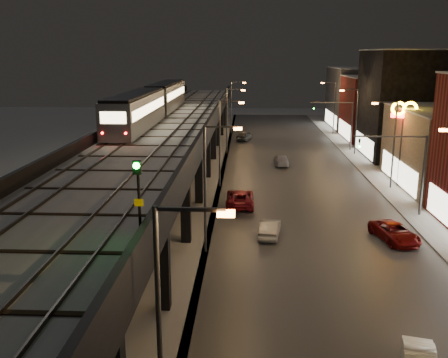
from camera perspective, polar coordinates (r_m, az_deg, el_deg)
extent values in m
cube|color=#46474D|center=(56.49, 8.07, 0.10)|extent=(17.00, 120.00, 0.06)
cube|color=#9FA1A8|center=(58.29, 17.91, 0.03)|extent=(4.00, 120.00, 0.14)
cube|color=#9FA1A8|center=(56.82, -5.61, 0.26)|extent=(11.00, 120.00, 0.06)
cube|color=black|center=(52.79, -6.22, 5.57)|extent=(9.00, 100.00, 1.00)
cube|color=black|center=(18.69, -24.19, -13.93)|extent=(8.00, 0.60, 0.50)
cube|color=black|center=(29.37, -21.53, -8.72)|extent=(0.70, 0.70, 5.30)
cube|color=black|center=(27.25, -6.98, -9.58)|extent=(0.70, 0.70, 5.30)
cube|color=black|center=(27.22, -14.86, -4.36)|extent=(8.00, 0.60, 0.50)
cube|color=black|center=(38.14, -15.51, -3.04)|extent=(0.70, 0.70, 5.30)
cube|color=black|center=(36.53, -4.40, -3.30)|extent=(0.70, 0.70, 5.30)
cube|color=black|center=(36.50, -10.24, 0.57)|extent=(8.00, 0.60, 0.50)
cube|color=black|center=(47.39, -11.83, 0.49)|extent=(0.70, 0.70, 5.30)
cube|color=black|center=(46.11, -2.89, 0.40)|extent=(0.70, 0.70, 5.30)
cube|color=black|center=(46.09, -7.52, 3.47)|extent=(8.00, 0.60, 0.50)
cube|color=black|center=(56.90, -9.37, 2.86)|extent=(0.70, 0.70, 5.30)
cube|color=black|center=(55.84, -1.91, 2.83)|extent=(0.70, 0.70, 5.30)
cube|color=black|center=(55.82, -5.73, 5.37)|extent=(8.00, 0.60, 0.50)
cube|color=black|center=(66.56, -7.60, 4.54)|extent=(0.70, 0.70, 5.30)
cube|color=black|center=(65.65, -1.21, 4.53)|extent=(0.70, 0.70, 5.30)
cube|color=black|center=(65.63, -4.47, 6.70)|extent=(8.00, 0.60, 0.50)
cube|color=black|center=(76.30, -6.28, 5.79)|extent=(0.70, 0.70, 5.30)
cube|color=black|center=(75.51, -0.70, 5.79)|extent=(0.70, 0.70, 5.30)
cube|color=black|center=(75.49, -3.53, 7.68)|extent=(8.00, 0.60, 0.50)
cube|color=black|center=(86.10, -5.26, 6.76)|extent=(0.70, 0.70, 5.30)
cube|color=black|center=(85.40, -0.30, 6.76)|extent=(0.70, 0.70, 5.30)
cube|color=black|center=(85.39, -2.81, 8.43)|extent=(8.00, 0.60, 0.50)
cube|color=black|center=(95.94, -4.44, 7.52)|extent=(0.70, 0.70, 5.30)
cube|color=black|center=(95.31, 0.01, 7.52)|extent=(0.70, 0.70, 5.30)
cube|color=black|center=(95.30, -2.24, 9.02)|extent=(8.00, 0.60, 0.50)
cube|color=#B2B7C1|center=(52.71, -6.24, 6.19)|extent=(8.40, 100.00, 0.16)
cube|color=#332D28|center=(53.28, -9.69, 6.33)|extent=(0.08, 98.00, 0.16)
cube|color=#332D28|center=(52.99, -8.16, 6.35)|extent=(0.08, 98.00, 0.16)
cube|color=#332D28|center=(52.51, -4.85, 6.37)|extent=(0.08, 98.00, 0.16)
cube|color=#332D28|center=(52.34, -3.28, 6.37)|extent=(0.08, 98.00, 0.16)
cube|color=black|center=(24.12, -17.16, -3.56)|extent=(7.80, 0.24, 0.06)
cube|color=black|center=(39.09, -9.37, 3.51)|extent=(7.80, 0.24, 0.06)
cube|color=black|center=(54.65, -5.92, 6.60)|extent=(7.80, 0.24, 0.06)
cube|color=black|center=(70.41, -3.99, 8.30)|extent=(7.80, 0.24, 0.06)
cube|color=black|center=(86.26, -2.76, 9.38)|extent=(7.80, 0.24, 0.06)
cube|color=black|center=(52.15, -1.49, 6.71)|extent=(0.30, 100.00, 1.10)
cube|color=black|center=(53.49, -10.89, 6.65)|extent=(0.30, 100.00, 1.10)
cube|color=#EBE7C8|center=(55.26, 19.26, 0.80)|extent=(0.10, 12.00, 2.40)
cube|color=black|center=(71.34, 20.74, 7.92)|extent=(12.00, 13.00, 14.00)
cube|color=#EBE7C8|center=(70.43, 15.67, 3.80)|extent=(0.10, 10.40, 2.40)
cube|color=#B2B7C1|center=(71.04, 21.25, 13.60)|extent=(12.20, 13.20, 0.16)
cube|color=maroon|center=(84.90, 17.77, 7.65)|extent=(12.00, 12.00, 10.00)
cube|color=#EBE7C8|center=(83.96, 13.59, 5.51)|extent=(0.10, 9.60, 2.40)
cube|color=#B2B7C1|center=(84.54, 18.03, 11.06)|extent=(12.20, 12.20, 0.16)
cube|color=#3C3D40|center=(98.39, 15.72, 8.88)|extent=(12.00, 16.00, 11.00)
cube|color=#EBE7C8|center=(97.62, 12.09, 6.75)|extent=(0.10, 12.80, 2.40)
cube|color=#B2B7C1|center=(98.09, 15.94, 12.12)|extent=(12.20, 16.20, 0.16)
cylinder|color=#38383A|center=(17.39, -7.40, -17.37)|extent=(0.18, 0.18, 9.00)
cube|color=#38383A|center=(15.40, -3.87, -3.48)|extent=(2.20, 0.12, 0.12)
cube|color=orange|center=(15.36, 0.23, -3.97)|extent=(0.55, 0.28, 0.18)
cylinder|color=#38383A|center=(33.93, -2.18, -1.38)|extent=(0.18, 0.18, 9.00)
cube|color=#38383A|center=(32.96, -0.34, 5.99)|extent=(2.20, 0.12, 0.12)
cube|color=orange|center=(32.94, 1.58, 5.77)|extent=(0.55, 0.28, 0.18)
cube|color=orange|center=(35.29, 23.82, 5.14)|extent=(0.55, 0.28, 0.18)
cylinder|color=#38383A|center=(51.46, -0.50, 3.97)|extent=(0.18, 0.18, 9.00)
cube|color=#38383A|center=(50.83, 0.74, 8.84)|extent=(2.20, 0.12, 0.12)
cube|color=orange|center=(50.81, 2.00, 8.70)|extent=(0.55, 0.28, 0.18)
cylinder|color=#38383A|center=(53.50, 18.83, 3.60)|extent=(0.18, 0.18, 9.00)
cube|color=#38383A|center=(52.63, 18.05, 8.34)|extent=(2.20, 0.12, 0.12)
cube|color=orange|center=(52.37, 16.87, 8.27)|extent=(0.55, 0.28, 0.18)
cylinder|color=#38383A|center=(69.24, 0.33, 6.58)|extent=(0.18, 0.18, 9.00)
cube|color=#38383A|center=(68.76, 1.27, 10.21)|extent=(2.20, 0.12, 0.12)
cube|color=orange|center=(68.75, 2.20, 10.10)|extent=(0.55, 0.28, 0.18)
cylinder|color=#38383A|center=(70.76, 14.90, 6.27)|extent=(0.18, 0.18, 9.00)
cube|color=#38383A|center=(70.11, 14.23, 9.87)|extent=(2.20, 0.12, 0.12)
cube|color=orange|center=(69.91, 13.33, 9.81)|extent=(0.55, 0.28, 0.18)
cylinder|color=#38383A|center=(87.10, 0.83, 8.12)|extent=(0.18, 0.18, 9.00)
cube|color=#38383A|center=(86.73, 1.58, 11.01)|extent=(2.20, 0.12, 0.12)
cube|color=orange|center=(86.72, 2.32, 10.93)|extent=(0.55, 0.28, 0.18)
cylinder|color=#38383A|center=(88.32, 12.49, 7.88)|extent=(0.18, 0.18, 9.00)
cube|color=#38383A|center=(87.80, 11.93, 10.76)|extent=(2.20, 0.12, 0.12)
cube|color=orange|center=(87.64, 11.20, 10.71)|extent=(0.55, 0.28, 0.18)
cylinder|color=#38383A|center=(45.29, 21.79, 0.25)|extent=(0.20, 0.20, 7.00)
cube|color=#38383A|center=(43.75, 18.47, 4.63)|extent=(6.00, 0.12, 0.12)
imported|color=black|center=(43.22, 15.22, 4.08)|extent=(0.20, 0.16, 1.00)
sphere|color=#0CFF26|center=(43.12, 15.24, 3.72)|extent=(0.18, 0.18, 0.18)
cylinder|color=#38383A|center=(73.80, 14.37, 5.83)|extent=(0.20, 0.20, 7.00)
cube|color=#38383A|center=(72.87, 12.20, 8.54)|extent=(6.00, 0.12, 0.12)
imported|color=black|center=(72.55, 10.21, 8.22)|extent=(0.20, 0.16, 1.00)
sphere|color=#0CFF26|center=(72.43, 10.22, 8.01)|extent=(0.18, 0.18, 0.18)
cube|color=gray|center=(48.72, -10.01, 7.56)|extent=(2.74, 16.55, 3.12)
cube|color=black|center=(48.56, -10.09, 9.52)|extent=(2.46, 16.08, 0.24)
cube|color=#FFE1A3|center=(48.99, -11.62, 8.02)|extent=(0.05, 15.13, 0.85)
cube|color=#FFE1A3|center=(48.39, -8.42, 8.08)|extent=(0.05, 15.13, 0.85)
cube|color=gray|center=(66.29, -6.63, 9.35)|extent=(2.74, 16.55, 3.12)
cube|color=black|center=(66.18, -6.67, 10.80)|extent=(2.46, 16.08, 0.24)
cube|color=#FFE1A3|center=(66.49, -7.83, 9.70)|extent=(0.05, 15.13, 0.85)
cube|color=#FFE1A3|center=(66.05, -5.44, 9.74)|extent=(0.05, 15.13, 0.85)
cube|color=#FFE1A3|center=(40.67, -12.56, 6.85)|extent=(2.08, 0.05, 0.95)
sphere|color=#FF0C0C|center=(41.08, -13.76, 5.12)|extent=(0.19, 0.19, 0.19)
sphere|color=#FF0C0C|center=(40.59, -11.18, 5.15)|extent=(0.19, 0.19, 0.19)
cylinder|color=black|center=(19.89, -9.69, -2.05)|extent=(0.12, 0.12, 2.93)
cube|color=black|center=(19.47, -9.91, 1.30)|extent=(0.31, 0.18, 0.54)
sphere|color=#0CFF26|center=(19.34, -10.00, 1.51)|extent=(0.25, 0.25, 0.25)
cube|color=#FFEC0A|center=(19.85, -9.73, -2.67)|extent=(0.34, 0.04, 0.29)
imported|color=#999999|center=(38.20, 5.27, -5.69)|extent=(1.94, 4.13, 1.31)
imported|color=maroon|center=(45.56, 1.84, -2.24)|extent=(2.47, 5.35, 1.49)
imported|color=#B5B6C7|center=(62.67, 6.57, 2.11)|extent=(1.79, 4.39, 1.27)
imported|color=slate|center=(80.74, 2.34, 4.96)|extent=(2.80, 4.76, 1.52)
imported|color=maroon|center=(39.24, 18.92, -5.87)|extent=(3.30, 5.17, 1.33)
cylinder|color=#38383A|center=(54.75, 19.52, 2.81)|extent=(0.24, 0.24, 7.20)
cube|color=#FF0C0C|center=(54.18, 19.86, 6.82)|extent=(2.52, 0.25, 0.45)
torus|color=#FFB005|center=(53.94, 19.32, 7.61)|extent=(1.48, 0.63, 1.46)
torus|color=#FFB005|center=(54.28, 20.51, 7.54)|extent=(1.48, 0.63, 1.46)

